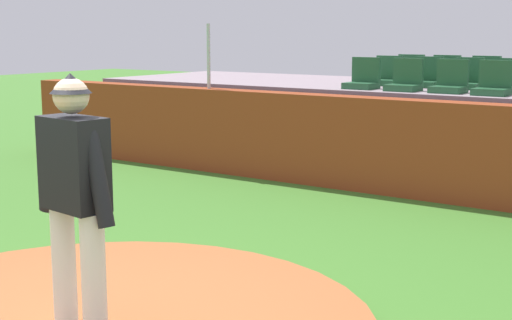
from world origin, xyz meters
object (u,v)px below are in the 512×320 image
(stadium_chair_6, at_px, (426,78))
(stadium_chair_8, at_px, (512,81))
(stadium_chair_0, at_px, (363,79))
(stadium_chair_7, at_px, (467,79))
(stadium_chair_11, at_px, (444,75))
(stadium_chair_2, at_px, (450,82))
(stadium_chair_12, at_px, (484,76))
(stadium_chair_10, at_px, (409,74))
(pitcher, at_px, (75,185))
(stadium_chair_3, at_px, (493,84))
(stadium_chair_5, at_px, (387,76))
(stadium_chair_1, at_px, (405,81))

(stadium_chair_6, height_order, stadium_chair_8, same)
(stadium_chair_0, relative_size, stadium_chair_6, 1.00)
(stadium_chair_7, distance_m, stadium_chair_11, 1.11)
(stadium_chair_0, xyz_separation_m, stadium_chair_2, (1.44, 0.02, 0.00))
(stadium_chair_12, bearing_deg, stadium_chair_11, -0.27)
(stadium_chair_10, height_order, stadium_chair_11, same)
(pitcher, distance_m, stadium_chair_7, 8.33)
(stadium_chair_2, height_order, stadium_chair_11, same)
(stadium_chair_3, distance_m, stadium_chair_11, 2.28)
(stadium_chair_3, relative_size, stadium_chair_12, 1.00)
(stadium_chair_0, relative_size, stadium_chair_11, 1.00)
(stadium_chair_8, distance_m, stadium_chair_10, 2.26)
(stadium_chair_6, height_order, stadium_chair_12, same)
(stadium_chair_2, distance_m, stadium_chair_5, 1.68)
(stadium_chair_0, bearing_deg, pitcher, 101.26)
(stadium_chair_6, height_order, stadium_chair_7, same)
(pitcher, bearing_deg, stadium_chair_3, 93.02)
(pitcher, xyz_separation_m, stadium_chair_0, (-1.48, 7.42, 0.29))
(stadium_chair_0, height_order, stadium_chair_11, same)
(pitcher, height_order, stadium_chair_2, pitcher)
(stadium_chair_7, bearing_deg, stadium_chair_8, 177.61)
(stadium_chair_2, distance_m, stadium_chair_8, 1.09)
(stadium_chair_7, bearing_deg, stadium_chair_10, -32.29)
(stadium_chair_5, bearing_deg, stadium_chair_11, -128.89)
(stadium_chair_1, xyz_separation_m, stadium_chair_2, (0.70, 0.05, 0.00))
(stadium_chair_1, distance_m, stadium_chair_3, 1.36)
(stadium_chair_8, bearing_deg, stadium_chair_7, -2.39)
(pitcher, bearing_deg, stadium_chair_11, 102.67)
(stadium_chair_6, xyz_separation_m, stadium_chair_10, (-0.67, 0.86, 0.00))
(stadium_chair_1, bearing_deg, stadium_chair_2, -176.07)
(stadium_chair_1, xyz_separation_m, stadium_chair_6, (-0.03, 0.92, 0.00))
(pitcher, height_order, stadium_chair_1, pitcher)
(stadium_chair_2, height_order, stadium_chair_5, same)
(stadium_chair_1, relative_size, stadium_chair_10, 1.00)
(stadium_chair_6, bearing_deg, stadium_chair_7, -179.35)
(stadium_chair_2, relative_size, stadium_chair_7, 1.00)
(stadium_chair_11, relative_size, stadium_chair_12, 1.00)
(stadium_chair_7, bearing_deg, stadium_chair_5, -0.12)
(stadium_chair_1, bearing_deg, stadium_chair_5, -51.83)
(stadium_chair_10, bearing_deg, stadium_chair_8, 157.00)
(stadium_chair_7, bearing_deg, pitcher, 90.61)
(stadium_chair_7, bearing_deg, stadium_chair_1, 54.86)
(stadium_chair_5, xyz_separation_m, stadium_chair_6, (0.70, -0.01, 0.00))
(stadium_chair_3, bearing_deg, stadium_chair_2, -4.30)
(stadium_chair_2, distance_m, stadium_chair_10, 2.23)
(stadium_chair_2, distance_m, stadium_chair_3, 0.67)
(pitcher, xyz_separation_m, stadium_chair_12, (-0.08, 9.19, 0.29))
(stadium_chair_6, bearing_deg, stadium_chair_3, 146.45)
(stadium_chair_5, relative_size, stadium_chair_11, 1.00)
(pitcher, height_order, stadium_chair_11, pitcher)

